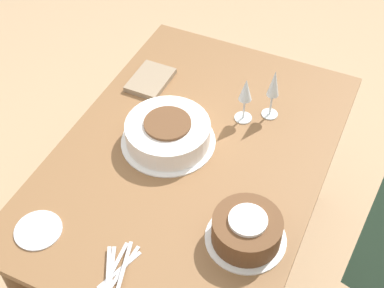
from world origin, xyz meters
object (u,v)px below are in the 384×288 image
wine_glass_near (246,93)px  wine_glass_far (274,86)px  cake_center_white (168,133)px  cake_front_chocolate (247,230)px

wine_glass_near → wine_glass_far: 0.11m
cake_center_white → wine_glass_far: wine_glass_far is taller
cake_center_white → wine_glass_far: size_ratio=1.62×
wine_glass_near → cake_front_chocolate: bearing=-158.2°
cake_front_chocolate → wine_glass_near: 0.56m
cake_center_white → wine_glass_far: (0.30, -0.29, 0.10)m
cake_front_chocolate → wine_glass_far: wine_glass_far is taller
cake_front_chocolate → wine_glass_near: (0.51, 0.20, 0.08)m
cake_center_white → wine_glass_far: 0.43m
cake_front_chocolate → wine_glass_far: (0.57, 0.12, 0.10)m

